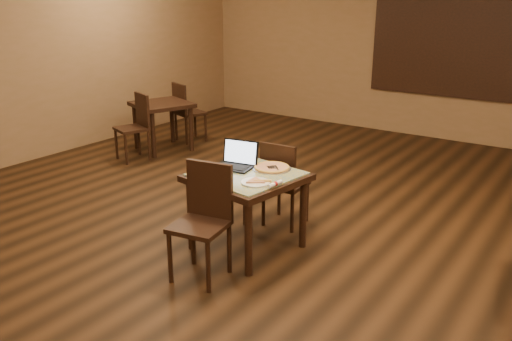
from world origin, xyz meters
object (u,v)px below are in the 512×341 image
Objects in this scene: laptop at (237,160)px; pizza_pan at (272,169)px; other_table_b at (162,111)px; chair_main_far at (282,180)px; other_table_b_chair_near at (137,123)px; tiled_table at (247,184)px; chair_main_near at (204,214)px; other_table_b_chair_far at (186,109)px.

laptop reaches higher than pizza_pan.
laptop is 3.45m from other_table_b.
chair_main_far is 0.96× the size of other_table_b_chair_near.
other_table_b_chair_near reaches higher than tiled_table.
chair_main_near is 4.44m from other_table_b_chair_far.
other_table_b is (-3.05, 2.03, -0.04)m from tiled_table.
tiled_table is 2.81× the size of pizza_pan.
pizza_pan is at bearing -1.29° from other_table_b_chair_near.
chair_main_far is at bearing 79.57° from chair_main_near.
other_table_b_chair_near is at bearing 112.94° from other_table_b_chair_far.
other_table_b_chair_near is (-3.03, 1.47, -0.12)m from tiled_table.
chair_main_near reaches higher than other_table_b.
other_table_b is 0.57m from other_table_b_chair_near.
tiled_table is 3.36m from other_table_b_chair_near.
other_table_b_chair_far is (-3.20, 2.36, -0.22)m from pizza_pan.
other_table_b_chair_far is at bearing -36.00° from chair_main_far.
other_table_b_chair_far is (-3.08, 2.60, -0.12)m from tiled_table.
other_table_b_chair_near reaches higher than other_table_b.
laptop reaches higher than other_table_b_chair_near.
chair_main_near is (-0.01, -0.61, -0.10)m from tiled_table.
pizza_pan is 3.38m from other_table_b_chair_near.
tiled_table is 1.02× the size of other_table_b.
tiled_table is at bearing -38.17° from laptop.
other_table_b_chair_near and other_table_b_chair_far have the same top height.
chair_main_near is 0.79m from laptop.
other_table_b is (-3.06, 1.41, 0.10)m from chair_main_far.
laptop is at bearing 64.85° from chair_main_far.
chair_main_far is 3.37m from other_table_b.
pizza_pan is (0.13, 0.85, 0.20)m from chair_main_near.
other_table_b is at bearing 150.53° from pizza_pan.
tiled_table is 1.08× the size of other_table_b_chair_near.
laptop is 3.15m from other_table_b_chair_near.
other_table_b_chair_far reaches higher than chair_main_far.
laptop is 3.82m from other_table_b_chair_far.
pizza_pan is 0.38× the size of other_table_b_chair_near.
other_table_b_chair_near is (-3.01, 2.08, -0.02)m from chair_main_near.
chair_main_near is at bearing 153.69° from other_table_b_chair_far.
other_table_b_chair_far is at bearing 129.39° from laptop.
chair_main_far reaches higher than pizza_pan.
tiled_table is 0.28m from laptop.
laptop reaches higher than other_table_b_chair_far.
chair_main_near is at bearing -85.36° from laptop.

